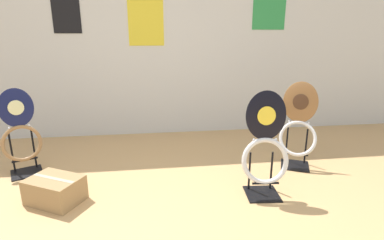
{
  "coord_description": "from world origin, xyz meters",
  "views": [
    {
      "loc": [
        -0.08,
        -1.58,
        1.34
      ],
      "look_at": [
        0.29,
        1.15,
        0.55
      ],
      "focal_mm": 28.0,
      "sensor_mm": 36.0,
      "label": 1
    }
  ],
  "objects_px": {
    "toilet_seat_display_woodgrain": "(299,126)",
    "toilet_seat_display_jazz_black": "(265,149)",
    "toilet_seat_display_navy_moon": "(21,136)",
    "storage_box": "(55,190)"
  },
  "relations": [
    {
      "from": "toilet_seat_display_navy_moon",
      "to": "storage_box",
      "type": "relative_size",
      "value": 1.66
    },
    {
      "from": "toilet_seat_display_jazz_black",
      "to": "toilet_seat_display_navy_moon",
      "type": "bearing_deg",
      "value": 161.92
    },
    {
      "from": "toilet_seat_display_jazz_black",
      "to": "storage_box",
      "type": "height_order",
      "value": "toilet_seat_display_jazz_black"
    },
    {
      "from": "toilet_seat_display_woodgrain",
      "to": "toilet_seat_display_navy_moon",
      "type": "height_order",
      "value": "toilet_seat_display_woodgrain"
    },
    {
      "from": "toilet_seat_display_woodgrain",
      "to": "storage_box",
      "type": "distance_m",
      "value": 2.37
    },
    {
      "from": "toilet_seat_display_woodgrain",
      "to": "storage_box",
      "type": "xyz_separation_m",
      "value": [
        -2.31,
        -0.43,
        -0.32
      ]
    },
    {
      "from": "toilet_seat_display_jazz_black",
      "to": "storage_box",
      "type": "relative_size",
      "value": 1.78
    },
    {
      "from": "toilet_seat_display_woodgrain",
      "to": "toilet_seat_display_navy_moon",
      "type": "bearing_deg",
      "value": 176.55
    },
    {
      "from": "storage_box",
      "to": "toilet_seat_display_navy_moon",
      "type": "bearing_deg",
      "value": 127.29
    },
    {
      "from": "toilet_seat_display_woodgrain",
      "to": "toilet_seat_display_jazz_black",
      "type": "distance_m",
      "value": 0.79
    }
  ]
}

